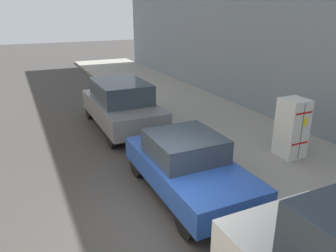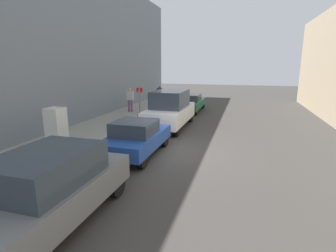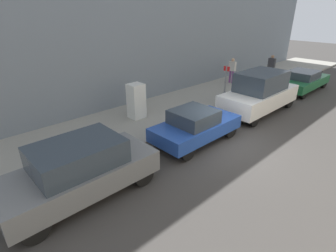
{
  "view_description": "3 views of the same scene",
  "coord_description": "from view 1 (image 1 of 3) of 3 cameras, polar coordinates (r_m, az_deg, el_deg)",
  "views": [
    {
      "loc": [
        2.14,
        5.19,
        4.19
      ],
      "look_at": [
        -1.55,
        -2.64,
        1.06
      ],
      "focal_mm": 35.0,
      "sensor_mm": 36.0,
      "label": 1
    },
    {
      "loc": [
        2.88,
        -10.32,
        3.6
      ],
      "look_at": [
        -0.31,
        0.7,
        0.92
      ],
      "focal_mm": 28.0,
      "sensor_mm": 36.0,
      "label": 2
    },
    {
      "loc": [
        5.15,
        -8.36,
        5.14
      ],
      "look_at": [
        -1.63,
        -1.99,
        0.93
      ],
      "focal_mm": 28.0,
      "sensor_mm": 36.0,
      "label": 3
    }
  ],
  "objects": [
    {
      "name": "ground_plane",
      "position": [
        7.01,
        -2.37,
        -16.9
      ],
      "size": [
        80.0,
        80.0,
        0.0
      ],
      "primitive_type": "plane",
      "color": "#383533"
    },
    {
      "name": "sidewalk_slab",
      "position": [
        9.4,
        24.17,
        -8.06
      ],
      "size": [
        4.32,
        44.0,
        0.14
      ],
      "primitive_type": "cube",
      "color": "gray",
      "rests_on": "ground"
    },
    {
      "name": "discarded_refrigerator",
      "position": [
        9.92,
        20.74,
        -0.32
      ],
      "size": [
        0.67,
        0.72,
        1.7
      ],
      "color": "silver",
      "rests_on": "sidewalk_slab"
    },
    {
      "name": "manhole_cover",
      "position": [
        7.72,
        22.8,
        -13.5
      ],
      "size": [
        0.7,
        0.7,
        0.02
      ],
      "primitive_type": "cylinder",
      "color": "#47443F",
      "rests_on": "sidewalk_slab"
    },
    {
      "name": "parked_suv_gray",
      "position": [
        12.02,
        -8.11,
        3.75
      ],
      "size": [
        1.93,
        4.44,
        1.75
      ],
      "color": "slate",
      "rests_on": "ground"
    },
    {
      "name": "parked_hatchback_blue",
      "position": [
        7.71,
        3.4,
        -6.81
      ],
      "size": [
        1.78,
        3.89,
        1.44
      ],
      "color": "#23479E",
      "rests_on": "ground"
    }
  ]
}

